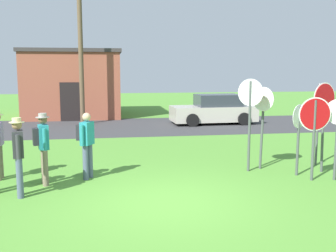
# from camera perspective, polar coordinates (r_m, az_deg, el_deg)

# --- Properties ---
(ground_plane) EXTENTS (80.00, 80.00, 0.00)m
(ground_plane) POSITION_cam_1_polar(r_m,az_deg,el_deg) (8.33, -0.78, -11.11)
(ground_plane) COLOR #518E33
(street_asphalt) EXTENTS (60.00, 6.40, 0.01)m
(street_asphalt) POSITION_cam_1_polar(r_m,az_deg,el_deg) (19.41, -5.63, -0.06)
(street_asphalt) COLOR #38383A
(street_asphalt) RESTS_ON ground
(building_background) EXTENTS (5.58, 5.67, 3.92)m
(building_background) POSITION_cam_1_polar(r_m,az_deg,el_deg) (24.57, -13.48, 6.06)
(building_background) COLOR brown
(building_background) RESTS_ON ground
(utility_pole) EXTENTS (1.80, 0.24, 8.61)m
(utility_pole) POSITION_cam_1_polar(r_m,az_deg,el_deg) (20.59, -12.61, 12.78)
(utility_pole) COLOR brown
(utility_pole) RESTS_ON ground
(parked_car_on_street) EXTENTS (4.36, 2.13, 1.51)m
(parked_car_on_street) POSITION_cam_1_polar(r_m,az_deg,el_deg) (20.45, 6.72, 2.28)
(parked_car_on_street) COLOR #B7B2A3
(parked_car_on_street) RESTS_ON ground
(stop_sign_low_front) EXTENTS (0.35, 0.55, 2.38)m
(stop_sign_low_front) POSITION_cam_1_polar(r_m,az_deg,el_deg) (12.05, 20.95, 2.06)
(stop_sign_low_front) COLOR #474C4C
(stop_sign_low_front) RESTS_ON ground
(stop_sign_leaning_right) EXTENTS (0.83, 0.07, 2.09)m
(stop_sign_leaning_right) POSITION_cam_1_polar(r_m,az_deg,el_deg) (10.32, 20.47, 0.29)
(stop_sign_leaning_right) COLOR #474C4C
(stop_sign_leaning_right) RESTS_ON ground
(stop_sign_nearest) EXTENTS (0.79, 0.34, 2.42)m
(stop_sign_nearest) POSITION_cam_1_polar(r_m,az_deg,el_deg) (11.28, 21.67, 2.10)
(stop_sign_nearest) COLOR #474C4C
(stop_sign_nearest) RESTS_ON ground
(stop_sign_far_back) EXTENTS (0.51, 0.53, 2.52)m
(stop_sign_far_back) POSITION_cam_1_polar(r_m,az_deg,el_deg) (10.77, 11.81, 2.44)
(stop_sign_far_back) COLOR #474C4C
(stop_sign_far_back) RESTS_ON ground
(stop_sign_tallest) EXTENTS (0.41, 0.57, 2.29)m
(stop_sign_tallest) POSITION_cam_1_polar(r_m,az_deg,el_deg) (11.17, 13.57, 1.67)
(stop_sign_tallest) COLOR #474C4C
(stop_sign_tallest) RESTS_ON ground
(stop_sign_center_cluster) EXTENTS (0.52, 0.35, 1.87)m
(stop_sign_center_cluster) POSITION_cam_1_polar(r_m,az_deg,el_deg) (10.72, 18.41, -0.33)
(stop_sign_center_cluster) COLOR #474C4C
(stop_sign_center_cluster) RESTS_ON ground
(person_holding_notes) EXTENTS (0.32, 0.56, 1.74)m
(person_holding_notes) POSITION_cam_1_polar(r_m,az_deg,el_deg) (9.07, -20.89, -3.61)
(person_holding_notes) COLOR #4C5670
(person_holding_notes) RESTS_ON ground
(person_in_teal) EXTENTS (0.45, 0.51, 1.69)m
(person_in_teal) POSITION_cam_1_polar(r_m,az_deg,el_deg) (10.11, -11.75, -2.09)
(person_in_teal) COLOR #4C5670
(person_in_teal) RESTS_ON ground
(person_in_blue) EXTENTS (0.42, 0.56, 1.74)m
(person_in_blue) POSITION_cam_1_polar(r_m,az_deg,el_deg) (9.80, -17.71, -2.46)
(person_in_blue) COLOR #7A6B56
(person_in_blue) RESTS_ON ground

